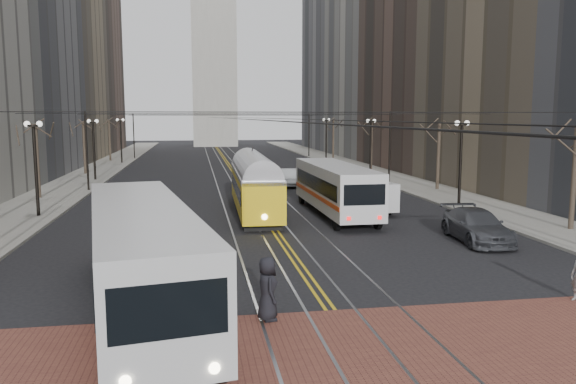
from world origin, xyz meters
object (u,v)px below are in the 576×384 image
object	(u,v)px
transit_bus	(141,259)
rear_bus	(335,190)
streetcar	(254,190)
sedan_grey	(348,190)
sedan_parked	(476,226)
cargo_van	(369,197)
sedan_silver	(290,178)
pedestrian_d	(158,322)
pedestrian_a	(267,289)

from	to	relation	value
transit_bus	rear_bus	world-z (taller)	transit_bus
streetcar	rear_bus	distance (m)	5.10
sedan_grey	rear_bus	bearing A→B (deg)	-106.45
transit_bus	sedan_parked	distance (m)	17.21
cargo_van	sedan_parked	distance (m)	9.30
sedan_silver	sedan_parked	world-z (taller)	sedan_parked
streetcar	pedestrian_d	world-z (taller)	streetcar
sedan_silver	streetcar	bearing A→B (deg)	-102.45
sedan_silver	sedan_parked	size ratio (longest dim) A/B	0.85
sedan_parked	streetcar	bearing A→B (deg)	140.53
streetcar	pedestrian_d	size ratio (longest dim) A/B	7.54
transit_bus	sedan_grey	bearing A→B (deg)	49.81
pedestrian_a	sedan_grey	bearing A→B (deg)	-28.35
sedan_parked	pedestrian_a	world-z (taller)	pedestrian_a
sedan_silver	sedan_grey	bearing A→B (deg)	-66.26
streetcar	sedan_silver	distance (m)	14.36
streetcar	sedan_grey	bearing A→B (deg)	32.68
transit_bus	rear_bus	distance (m)	19.13
pedestrian_a	streetcar	bearing A→B (deg)	-12.13
streetcar	sedan_parked	world-z (taller)	streetcar
streetcar	rear_bus	world-z (taller)	rear_bus
rear_bus	sedan_silver	bearing A→B (deg)	90.78
pedestrian_d	pedestrian_a	bearing A→B (deg)	-59.63
rear_bus	sedan_grey	xyz separation A→B (m)	(2.52, 5.90, -0.81)
transit_bus	cargo_van	distance (m)	20.85
sedan_grey	transit_bus	bearing A→B (deg)	-113.61
transit_bus	sedan_silver	size ratio (longest dim) A/B	2.95
sedan_parked	sedan_grey	bearing A→B (deg)	105.17
sedan_grey	streetcar	bearing A→B (deg)	-141.90
streetcar	cargo_van	distance (m)	7.39
sedan_grey	sedan_silver	bearing A→B (deg)	114.36
rear_bus	sedan_silver	distance (m)	14.98
rear_bus	sedan_silver	world-z (taller)	rear_bus
sedan_grey	sedan_parked	distance (m)	14.62
sedan_silver	pedestrian_d	xyz separation A→B (m)	(-9.27, -34.50, 0.10)
transit_bus	cargo_van	bearing A→B (deg)	42.48
cargo_van	sedan_silver	bearing A→B (deg)	92.72
rear_bus	cargo_van	distance (m)	2.48
sedan_silver	sedan_parked	xyz separation A→B (m)	(5.44, -23.45, 0.03)
cargo_van	pedestrian_d	distance (m)	23.30
streetcar	pedestrian_a	size ratio (longest dim) A/B	6.47
rear_bus	sedan_silver	xyz separation A→B (m)	(-0.37, 14.95, -0.82)
cargo_van	rear_bus	bearing A→B (deg)	-178.32
sedan_grey	pedestrian_a	size ratio (longest dim) A/B	2.28
sedan_grey	pedestrian_a	world-z (taller)	pedestrian_a
sedan_parked	pedestrian_d	distance (m)	18.40
streetcar	pedestrian_d	distance (m)	21.43
streetcar	cargo_van	bearing A→B (deg)	-6.09
pedestrian_a	pedestrian_d	xyz separation A→B (m)	(-3.12, -1.95, -0.14)
transit_bus	pedestrian_a	distance (m)	4.16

